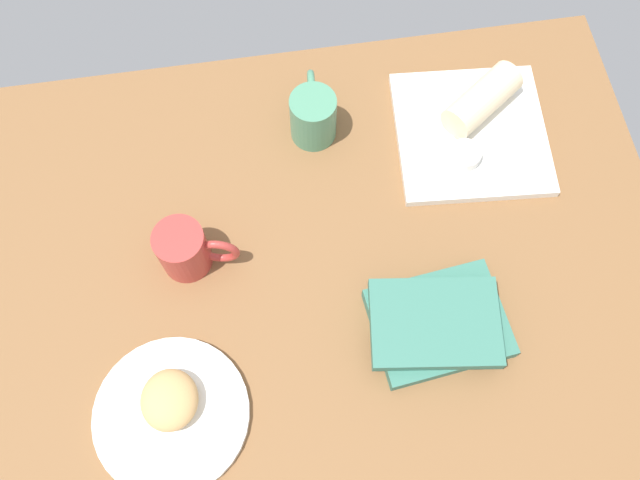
% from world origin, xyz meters
% --- Properties ---
extents(dining_table, '(1.10, 0.90, 0.04)m').
position_xyz_m(dining_table, '(0.00, 0.00, 0.02)').
color(dining_table, brown).
rests_on(dining_table, ground).
extents(round_plate, '(0.23, 0.23, 0.01)m').
position_xyz_m(round_plate, '(-0.26, -0.16, 0.05)').
color(round_plate, white).
rests_on(round_plate, dining_table).
extents(scone_pastry, '(0.09, 0.09, 0.04)m').
position_xyz_m(scone_pastry, '(-0.25, -0.15, 0.08)').
color(scone_pastry, tan).
rests_on(scone_pastry, round_plate).
extents(square_plate, '(0.27, 0.27, 0.02)m').
position_xyz_m(square_plate, '(0.28, 0.23, 0.05)').
color(square_plate, white).
rests_on(square_plate, dining_table).
extents(sauce_cup, '(0.05, 0.05, 0.02)m').
position_xyz_m(sauce_cup, '(0.25, 0.18, 0.07)').
color(sauce_cup, silver).
rests_on(sauce_cup, square_plate).
extents(breakfast_wrap, '(0.15, 0.13, 0.06)m').
position_xyz_m(breakfast_wrap, '(0.30, 0.27, 0.09)').
color(breakfast_wrap, beige).
rests_on(breakfast_wrap, square_plate).
extents(book_stack, '(0.22, 0.17, 0.05)m').
position_xyz_m(book_stack, '(0.14, -0.09, 0.06)').
color(book_stack, '#387260').
rests_on(book_stack, dining_table).
extents(coffee_mug, '(0.08, 0.13, 0.09)m').
position_xyz_m(coffee_mug, '(0.01, 0.28, 0.09)').
color(coffee_mug, '#4C8C6B').
rests_on(coffee_mug, dining_table).
extents(second_mug, '(0.13, 0.08, 0.09)m').
position_xyz_m(second_mug, '(-0.21, 0.07, 0.09)').
color(second_mug, '#B23833').
rests_on(second_mug, dining_table).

